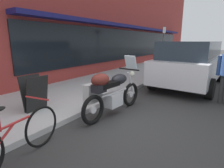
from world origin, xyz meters
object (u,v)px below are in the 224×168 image
(touring_motorcycle, at_px, (110,91))
(parking_sign_pole, at_px, (163,45))
(parked_minivan, at_px, (191,63))
(parked_bicycle, at_px, (15,140))
(sandwich_board_sign, at_px, (35,93))

(touring_motorcycle, xyz_separation_m, parking_sign_pole, (7.15, 1.14, 0.97))
(parked_minivan, bearing_deg, parking_sign_pole, 36.61)
(parked_bicycle, distance_m, parked_minivan, 6.68)
(sandwich_board_sign, bearing_deg, parking_sign_pole, -2.71)
(touring_motorcycle, height_order, sandwich_board_sign, touring_motorcycle)
(touring_motorcycle, relative_size, parking_sign_pole, 0.88)
(touring_motorcycle, distance_m, sandwich_board_sign, 1.82)
(touring_motorcycle, relative_size, parked_bicycle, 1.24)
(parked_minivan, distance_m, parking_sign_pole, 3.62)
(touring_motorcycle, distance_m, parked_bicycle, 2.28)
(touring_motorcycle, height_order, parked_minivan, parked_minivan)
(parked_bicycle, height_order, sandwich_board_sign, sandwich_board_sign)
(touring_motorcycle, bearing_deg, sandwich_board_sign, 123.15)
(parking_sign_pole, bearing_deg, parked_minivan, -143.39)
(parked_bicycle, bearing_deg, parked_minivan, -9.62)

